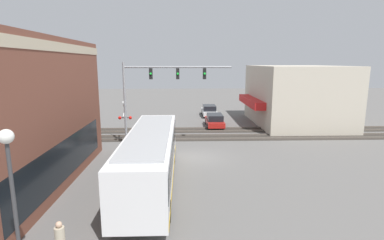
{
  "coord_description": "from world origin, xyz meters",
  "views": [
    {
      "loc": [
        -21.45,
        0.97,
        7.01
      ],
      "look_at": [
        4.83,
        0.1,
        1.93
      ],
      "focal_mm": 28.0,
      "sensor_mm": 36.0,
      "label": 1
    }
  ],
  "objects_px": {
    "crossing_signal": "(125,118)",
    "pedestrian_at_crossing": "(135,136)",
    "parked_car_red": "(215,121)",
    "parked_car_white": "(209,111)",
    "city_bus": "(151,156)",
    "streetlamp": "(13,196)"
  },
  "relations": [
    {
      "from": "parked_car_red",
      "to": "pedestrian_at_crossing",
      "type": "relative_size",
      "value": 2.65
    },
    {
      "from": "streetlamp",
      "to": "pedestrian_at_crossing",
      "type": "xyz_separation_m",
      "value": [
        16.26,
        -1.1,
        -2.16
      ]
    },
    {
      "from": "streetlamp",
      "to": "pedestrian_at_crossing",
      "type": "height_order",
      "value": "streetlamp"
    },
    {
      "from": "streetlamp",
      "to": "parked_car_white",
      "type": "bearing_deg",
      "value": -15.85
    },
    {
      "from": "crossing_signal",
      "to": "parked_car_red",
      "type": "distance_m",
      "value": 10.99
    },
    {
      "from": "crossing_signal",
      "to": "parked_car_red",
      "type": "height_order",
      "value": "crossing_signal"
    },
    {
      "from": "parked_car_white",
      "to": "streetlamp",
      "type": "bearing_deg",
      "value": 164.15
    },
    {
      "from": "city_bus",
      "to": "pedestrian_at_crossing",
      "type": "distance_m",
      "value": 8.62
    },
    {
      "from": "city_bus",
      "to": "pedestrian_at_crossing",
      "type": "height_order",
      "value": "city_bus"
    },
    {
      "from": "pedestrian_at_crossing",
      "to": "parked_car_red",
      "type": "bearing_deg",
      "value": -45.15
    },
    {
      "from": "crossing_signal",
      "to": "pedestrian_at_crossing",
      "type": "xyz_separation_m",
      "value": [
        -0.79,
        -0.95,
        -1.41
      ]
    },
    {
      "from": "pedestrian_at_crossing",
      "to": "streetlamp",
      "type": "bearing_deg",
      "value": 176.12
    },
    {
      "from": "parked_car_red",
      "to": "pedestrian_at_crossing",
      "type": "height_order",
      "value": "pedestrian_at_crossing"
    },
    {
      "from": "parked_car_red",
      "to": "crossing_signal",
      "type": "bearing_deg",
      "value": 128.38
    },
    {
      "from": "streetlamp",
      "to": "pedestrian_at_crossing",
      "type": "distance_m",
      "value": 16.44
    },
    {
      "from": "crossing_signal",
      "to": "parked_car_red",
      "type": "bearing_deg",
      "value": -51.62
    },
    {
      "from": "crossing_signal",
      "to": "streetlamp",
      "type": "bearing_deg",
      "value": 179.48
    },
    {
      "from": "city_bus",
      "to": "streetlamp",
      "type": "distance_m",
      "value": 8.71
    },
    {
      "from": "city_bus",
      "to": "crossing_signal",
      "type": "bearing_deg",
      "value": 18.98
    },
    {
      "from": "streetlamp",
      "to": "pedestrian_at_crossing",
      "type": "relative_size",
      "value": 2.95
    },
    {
      "from": "parked_car_red",
      "to": "parked_car_white",
      "type": "xyz_separation_m",
      "value": [
        6.77,
        0.0,
        0.01
      ]
    },
    {
      "from": "city_bus",
      "to": "crossing_signal",
      "type": "relative_size",
      "value": 3.17
    }
  ]
}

